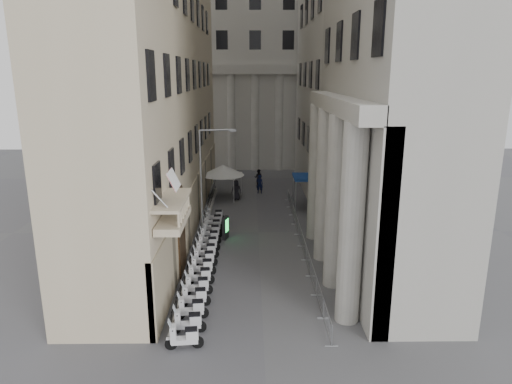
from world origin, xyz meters
The scene contains 36 objects.
left_building centered at (-7.50, 22.00, 17.00)m, with size 5.00×36.00×34.00m, color beige.
far_building centered at (0.00, 48.00, 15.00)m, with size 22.00×10.00×30.00m, color beige.
iron_fence centered at (-4.30, 18.00, 0.00)m, with size 0.30×28.00×1.40m, color black, non-canonical shape.
blue_awning centered at (4.15, 26.00, 0.00)m, with size 1.60×3.00×3.00m, color navy, non-canonical shape.
flag centered at (-4.00, 5.00, 0.00)m, with size 1.00×1.40×8.20m, color #9E0C11, non-canonical shape.
scooter_0 centered at (-3.59, 3.58, 0.00)m, with size 0.56×1.40×1.50m, color silver, non-canonical shape.
scooter_1 centered at (-3.59, 4.88, 0.00)m, with size 0.56×1.40×1.50m, color silver, non-canonical shape.
scooter_2 centered at (-3.59, 6.18, 0.00)m, with size 0.56×1.40×1.50m, color silver, non-canonical shape.
scooter_3 centered at (-3.59, 7.49, 0.00)m, with size 0.56×1.40×1.50m, color silver, non-canonical shape.
scooter_4 centered at (-3.59, 8.79, 0.00)m, with size 0.56×1.40×1.50m, color silver, non-canonical shape.
scooter_5 centered at (-3.59, 10.09, 0.00)m, with size 0.56×1.40×1.50m, color silver, non-canonical shape.
scooter_6 centered at (-3.59, 11.40, 0.00)m, with size 0.56×1.40×1.50m, color silver, non-canonical shape.
scooter_7 centered at (-3.59, 12.70, 0.00)m, with size 0.56×1.40×1.50m, color silver, non-canonical shape.
scooter_8 centered at (-3.59, 14.00, 0.00)m, with size 0.56×1.40×1.50m, color silver, non-canonical shape.
scooter_9 centered at (-3.59, 15.31, 0.00)m, with size 0.56×1.40×1.50m, color silver, non-canonical shape.
scooter_10 centered at (-3.59, 16.61, 0.00)m, with size 0.56×1.40×1.50m, color silver, non-canonical shape.
scooter_11 centered at (-3.59, 17.92, 0.00)m, with size 0.56×1.40×1.50m, color silver, non-canonical shape.
scooter_12 centered at (-3.59, 19.22, 0.00)m, with size 0.56×1.40×1.50m, color silver, non-canonical shape.
scooter_13 centered at (-3.59, 20.52, 0.00)m, with size 0.56×1.40×1.50m, color silver, non-canonical shape.
scooter_14 centered at (-3.59, 21.83, 0.00)m, with size 0.56×1.40×1.50m, color silver, non-canonical shape.
barrier_0 centered at (3.09, 4.84, 0.00)m, with size 0.60×2.40×1.10m, color #A8ABB0, non-canonical shape.
barrier_1 centered at (3.09, 7.34, 0.00)m, with size 0.60×2.40×1.10m, color #A8ABB0, non-canonical shape.
barrier_2 centered at (3.09, 9.84, 0.00)m, with size 0.60×2.40×1.10m, color #A8ABB0, non-canonical shape.
barrier_3 centered at (3.09, 12.34, 0.00)m, with size 0.60×2.40×1.10m, color #A8ABB0, non-canonical shape.
barrier_4 centered at (3.09, 14.84, 0.00)m, with size 0.60×2.40×1.10m, color #A8ABB0, non-canonical shape.
barrier_5 centered at (3.09, 17.34, 0.00)m, with size 0.60×2.40×1.10m, color #A8ABB0, non-canonical shape.
barrier_6 centered at (3.09, 19.84, 0.00)m, with size 0.60×2.40×1.10m, color #A8ABB0, non-canonical shape.
barrier_7 centered at (3.09, 22.34, 0.00)m, with size 0.60×2.40×1.10m, color #A8ABB0, non-canonical shape.
barrier_8 centered at (3.09, 24.84, 0.00)m, with size 0.60×2.40×1.10m, color #A8ABB0, non-canonical shape.
barrier_9 centered at (3.09, 27.34, 0.00)m, with size 0.60×2.40×1.10m, color #A8ABB0, non-canonical shape.
security_tent centered at (-3.60, 29.81, 2.83)m, with size 4.17×4.17×3.39m.
street_lamp centered at (-3.88, 17.62, 4.93)m, with size 2.68×0.58×8.27m.
info_kiosk centered at (-2.49, 17.79, 0.88)m, with size 0.47×0.86×1.74m.
pedestrian_a centered at (0.34, 31.25, 0.99)m, with size 0.72×0.47×1.97m, color black.
pedestrian_b centered at (0.27, 34.44, 0.95)m, with size 0.92×0.72×1.89m, color black.
pedestrian_c centered at (-2.00, 28.70, 0.99)m, with size 0.97×0.63×1.98m, color black.
Camera 1 is at (-0.58, -14.70, 12.11)m, focal length 32.00 mm.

